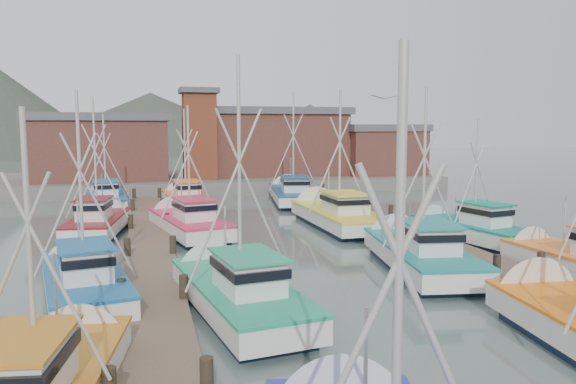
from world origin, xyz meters
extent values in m
plane|color=#495855|center=(0.00, 0.00, 0.00)|extent=(260.00, 260.00, 0.00)
cube|color=brown|center=(-7.00, 4.00, 0.20)|extent=(2.20, 46.00, 0.40)
cylinder|color=black|center=(-8.00, -2.00, 0.45)|extent=(0.30, 0.30, 1.50)
cylinder|color=black|center=(-8.00, 5.00, 0.45)|extent=(0.30, 0.30, 1.50)
cylinder|color=black|center=(-8.00, 12.00, 0.45)|extent=(0.30, 0.30, 1.50)
cylinder|color=black|center=(-8.00, 19.00, 0.45)|extent=(0.30, 0.30, 1.50)
cylinder|color=black|center=(-8.00, 26.00, 0.45)|extent=(0.30, 0.30, 1.50)
cylinder|color=black|center=(-6.00, -2.00, 0.45)|extent=(0.30, 0.30, 1.50)
cylinder|color=black|center=(-6.00, 5.00, 0.45)|extent=(0.30, 0.30, 1.50)
cylinder|color=black|center=(-6.00, 12.00, 0.45)|extent=(0.30, 0.30, 1.50)
cylinder|color=black|center=(-6.00, 19.00, 0.45)|extent=(0.30, 0.30, 1.50)
cylinder|color=black|center=(-6.00, 26.00, 0.45)|extent=(0.30, 0.30, 1.50)
cube|color=brown|center=(7.00, 4.00, 0.20)|extent=(2.20, 46.00, 0.40)
cylinder|color=black|center=(6.00, -2.00, 0.45)|extent=(0.30, 0.30, 1.50)
cylinder|color=black|center=(6.00, 5.00, 0.45)|extent=(0.30, 0.30, 1.50)
cylinder|color=black|center=(6.00, 12.00, 0.45)|extent=(0.30, 0.30, 1.50)
cylinder|color=black|center=(6.00, 19.00, 0.45)|extent=(0.30, 0.30, 1.50)
cylinder|color=black|center=(6.00, 26.00, 0.45)|extent=(0.30, 0.30, 1.50)
cylinder|color=black|center=(8.00, -2.00, 0.45)|extent=(0.30, 0.30, 1.50)
cylinder|color=black|center=(8.00, 5.00, 0.45)|extent=(0.30, 0.30, 1.50)
cylinder|color=black|center=(8.00, 12.00, 0.45)|extent=(0.30, 0.30, 1.50)
cylinder|color=black|center=(8.00, 19.00, 0.45)|extent=(0.30, 0.30, 1.50)
cylinder|color=black|center=(8.00, 26.00, 0.45)|extent=(0.30, 0.30, 1.50)
cube|color=slate|center=(0.00, 37.00, 0.60)|extent=(44.00, 16.00, 1.20)
cube|color=brown|center=(-11.00, 35.00, 3.95)|extent=(12.00, 8.00, 5.50)
cube|color=#545459|center=(-11.00, 35.00, 7.05)|extent=(12.72, 8.48, 0.70)
cube|color=brown|center=(6.00, 37.00, 4.30)|extent=(14.00, 9.00, 6.20)
cube|color=#545459|center=(6.00, 37.00, 7.75)|extent=(14.84, 9.54, 0.70)
cube|color=brown|center=(17.00, 34.00, 3.45)|extent=(8.00, 6.00, 4.50)
cube|color=#545459|center=(17.00, 34.00, 6.05)|extent=(8.48, 6.36, 0.70)
cube|color=brown|center=(-2.00, 33.00, 5.20)|extent=(3.00, 3.00, 8.00)
cube|color=#545459|center=(-2.00, 33.00, 9.45)|extent=(3.60, 3.60, 0.50)
cone|color=#424D40|center=(-5.00, 130.00, 0.00)|extent=(140.00, 140.00, 30.00)
cone|color=#424D40|center=(35.00, 120.00, 0.00)|extent=(90.00, 90.00, 24.00)
cylinder|color=#B3AEA4|center=(-4.35, -14.77, 4.08)|extent=(0.14, 0.14, 5.97)
cylinder|color=#B3AEA4|center=(-4.88, -14.68, 3.38)|extent=(2.13, 0.47, 4.67)
cylinder|color=#B3AEA4|center=(-3.82, -14.87, 3.38)|extent=(2.13, 0.47, 4.67)
cylinder|color=#B3AEA4|center=(-4.05, -13.12, 2.30)|extent=(0.08, 0.08, 2.35)
cone|color=silver|center=(5.10, -4.97, 0.55)|extent=(2.92, 1.40, 2.82)
cube|color=#C27417|center=(-9.34, -8.94, 1.08)|extent=(3.49, 7.53, 0.10)
cone|color=silver|center=(-8.79, -5.39, 0.55)|extent=(2.38, 1.43, 2.24)
cube|color=silver|center=(-9.48, -9.79, 1.65)|extent=(1.76, 2.35, 1.10)
cube|color=black|center=(-9.48, -9.79, 1.88)|extent=(1.88, 2.58, 0.28)
cube|color=#C27417|center=(-9.48, -9.79, 2.24)|extent=(2.00, 2.73, 0.07)
cylinder|color=#B3AEA4|center=(-9.36, -9.08, 3.80)|extent=(0.12, 0.12, 5.40)
cylinder|color=#B3AEA4|center=(-9.85, -9.00, 3.16)|extent=(1.93, 0.38, 4.22)
cylinder|color=#B3AEA4|center=(-8.88, -9.15, 3.16)|extent=(1.93, 0.38, 4.22)
cylinder|color=#B3AEA4|center=(-9.14, -7.66, 2.30)|extent=(0.07, 0.07, 2.15)
cube|color=#0F1C33|center=(-4.32, -3.11, 0.05)|extent=(3.36, 7.38, 0.70)
cube|color=silver|center=(-4.32, -3.11, 0.70)|extent=(3.81, 8.38, 0.80)
cube|color=#1C9F6B|center=(-4.32, -3.11, 1.08)|extent=(3.90, 8.47, 0.10)
cone|color=silver|center=(-4.92, 0.88, 0.55)|extent=(2.66, 1.47, 2.52)
cube|color=silver|center=(-4.17, -4.07, 1.65)|extent=(1.98, 2.64, 1.10)
cube|color=black|center=(-4.17, -4.07, 1.88)|extent=(2.12, 2.90, 0.28)
cube|color=#1C9F6B|center=(-4.17, -4.07, 2.24)|extent=(2.24, 3.07, 0.07)
cylinder|color=#B3AEA4|center=(-4.29, -3.27, 4.72)|extent=(0.13, 0.13, 7.24)
cylinder|color=#B3AEA4|center=(-4.80, -3.35, 3.87)|extent=(2.56, 0.47, 5.66)
cylinder|color=#B3AEA4|center=(-3.78, -3.20, 3.87)|extent=(2.56, 0.47, 5.66)
cylinder|color=#B3AEA4|center=(-4.53, -1.68, 2.30)|extent=(0.07, 0.07, 2.25)
cube|color=#0F1C33|center=(4.14, 0.67, 0.05)|extent=(3.63, 7.92, 0.70)
cube|color=silver|center=(4.14, 0.67, 0.70)|extent=(4.13, 9.00, 0.80)
cube|color=#17837F|center=(4.14, 0.67, 1.08)|extent=(4.23, 9.09, 0.10)
cone|color=silver|center=(4.81, 4.95, 0.55)|extent=(2.85, 1.51, 2.71)
cube|color=silver|center=(3.98, -0.36, 1.65)|extent=(2.13, 2.84, 1.10)
cube|color=black|center=(3.98, -0.36, 1.88)|extent=(2.28, 3.11, 0.28)
cube|color=#17837F|center=(3.98, -0.36, 2.24)|extent=(2.42, 3.30, 0.07)
cylinder|color=#B3AEA4|center=(4.11, 0.50, 4.44)|extent=(0.14, 0.14, 6.68)
cylinder|color=#B3AEA4|center=(3.57, 0.59, 3.66)|extent=(2.38, 0.46, 5.23)
cylinder|color=#B3AEA4|center=(4.66, 0.41, 3.66)|extent=(2.38, 0.46, 5.23)
cylinder|color=#B3AEA4|center=(4.38, 2.21, 2.30)|extent=(0.08, 0.08, 2.42)
cube|color=#0F1C33|center=(-9.32, -0.40, 0.05)|extent=(3.37, 6.96, 0.70)
cube|color=silver|center=(-9.32, -0.40, 0.70)|extent=(3.83, 7.91, 0.80)
cube|color=#146098|center=(-9.32, -0.40, 1.08)|extent=(3.92, 8.00, 0.10)
cone|color=silver|center=(-10.02, 3.33, 0.55)|extent=(2.53, 1.52, 2.37)
cube|color=silver|center=(-9.15, -1.29, 1.65)|extent=(1.92, 2.52, 1.10)
cube|color=black|center=(-9.15, -1.29, 1.88)|extent=(2.06, 2.76, 0.28)
cube|color=#146098|center=(-9.15, -1.29, 2.24)|extent=(2.19, 2.93, 0.07)
cylinder|color=#B3AEA4|center=(-9.29, -0.55, 4.23)|extent=(0.13, 0.13, 6.26)
cylinder|color=#B3AEA4|center=(-9.80, -0.65, 3.49)|extent=(2.22, 0.50, 4.89)
cylinder|color=#B3AEA4|center=(-8.78, -0.45, 3.49)|extent=(2.22, 0.50, 4.89)
cylinder|color=#B3AEA4|center=(-9.57, 0.94, 2.30)|extent=(0.08, 0.08, 2.27)
cone|color=silver|center=(9.52, 1.13, 0.55)|extent=(2.40, 1.26, 2.33)
cylinder|color=#B3AEA4|center=(9.69, -1.22, 2.30)|extent=(0.07, 0.07, 2.16)
cube|color=#0F1C33|center=(-4.80, 10.98, 0.05)|extent=(3.80, 7.64, 0.70)
cube|color=silver|center=(-4.80, 10.98, 0.70)|extent=(4.32, 8.68, 0.80)
cube|color=#DA254F|center=(-4.80, 10.98, 1.08)|extent=(4.42, 8.78, 0.10)
cone|color=silver|center=(-5.63, 15.05, 0.55)|extent=(2.77, 1.60, 2.60)
cube|color=silver|center=(-4.60, 10.00, 1.65)|extent=(2.14, 2.78, 1.10)
cube|color=black|center=(-4.60, 10.00, 1.88)|extent=(2.30, 3.04, 0.28)
cube|color=#DA254F|center=(-4.60, 10.00, 2.24)|extent=(2.44, 3.23, 0.07)
cylinder|color=#B3AEA4|center=(-4.76, 10.82, 4.20)|extent=(0.14, 0.14, 6.21)
cylinder|color=#B3AEA4|center=(-5.29, 10.71, 3.47)|extent=(2.20, 0.53, 4.86)
cylinder|color=#B3AEA4|center=(-4.24, 10.92, 3.47)|extent=(2.20, 0.53, 4.86)
cylinder|color=#B3AEA4|center=(-5.10, 12.44, 2.30)|extent=(0.08, 0.08, 2.32)
cube|color=#0F1C33|center=(4.28, 11.55, 0.05)|extent=(2.93, 8.65, 0.70)
cube|color=silver|center=(4.28, 11.55, 0.70)|extent=(3.33, 9.83, 0.80)
cube|color=yellow|center=(4.28, 11.55, 1.08)|extent=(3.43, 9.92, 0.10)
cone|color=silver|center=(4.21, 16.44, 0.55)|extent=(3.07, 1.15, 3.06)
cube|color=silver|center=(4.30, 10.38, 1.65)|extent=(2.02, 2.96, 1.10)
cube|color=black|center=(4.30, 10.38, 1.88)|extent=(2.15, 3.26, 0.28)
cube|color=yellow|center=(4.30, 10.38, 2.24)|extent=(2.28, 3.46, 0.07)
cylinder|color=#B3AEA4|center=(4.29, 11.36, 4.72)|extent=(0.14, 0.14, 7.25)
cylinder|color=#B3AEA4|center=(3.66, 11.35, 3.87)|extent=(2.60, 0.14, 5.67)
cylinder|color=#B3AEA4|center=(4.91, 11.37, 3.87)|extent=(2.60, 0.14, 5.67)
cylinder|color=#B3AEA4|center=(4.26, 13.31, 2.30)|extent=(0.08, 0.08, 2.73)
cube|color=#0F1C33|center=(-9.76, 12.29, 0.05)|extent=(3.02, 6.85, 0.70)
cube|color=silver|center=(-9.76, 12.29, 0.70)|extent=(3.43, 7.78, 0.80)
cube|color=maroon|center=(-9.76, 12.29, 1.08)|extent=(3.52, 7.87, 0.10)
cone|color=silver|center=(-9.26, 16.02, 0.55)|extent=(2.47, 1.41, 2.35)
cube|color=silver|center=(-9.89, 11.40, 1.65)|extent=(1.81, 2.44, 1.10)
cube|color=black|center=(-9.89, 11.40, 1.88)|extent=(1.93, 2.68, 0.28)
cube|color=maroon|center=(-9.89, 11.40, 2.24)|extent=(2.05, 2.84, 0.07)
cylinder|color=#B3AEA4|center=(-9.78, 12.14, 4.44)|extent=(0.13, 0.13, 6.68)
cylinder|color=#B3AEA4|center=(-10.30, 12.21, 3.66)|extent=(2.38, 0.41, 5.22)
cylinder|color=#B3AEA4|center=(-9.27, 12.07, 3.66)|extent=(2.38, 0.41, 5.22)
cylinder|color=#B3AEA4|center=(-9.58, 13.63, 2.30)|extent=(0.07, 0.07, 2.26)
cube|color=#0F1C33|center=(9.51, 5.19, 0.05)|extent=(3.34, 6.65, 0.70)
cube|color=silver|center=(9.51, 5.19, 0.70)|extent=(3.79, 7.56, 0.80)
cube|color=#01856E|center=(9.51, 5.19, 1.08)|extent=(3.88, 7.64, 0.10)
cone|color=silver|center=(8.78, 8.72, 0.55)|extent=(2.46, 1.54, 2.28)
cube|color=silver|center=(9.69, 4.34, 1.65)|extent=(1.88, 2.42, 1.10)
cube|color=black|center=(9.69, 4.34, 1.88)|extent=(2.02, 2.65, 0.28)
cube|color=#01856E|center=(9.69, 4.34, 2.24)|extent=(2.14, 2.81, 0.07)
cylinder|color=#B3AEA4|center=(9.54, 5.04, 3.83)|extent=(0.12, 0.12, 5.46)
cylinder|color=#B3AEA4|center=(9.07, 4.95, 3.19)|extent=(1.94, 0.47, 4.27)
cylinder|color=#B3AEA4|center=(10.01, 5.14, 3.19)|extent=(1.94, 0.47, 4.27)
cylinder|color=#B3AEA4|center=(9.25, 6.46, 2.30)|extent=(0.07, 0.07, 2.11)
cube|color=#0F1C33|center=(-4.25, 21.43, 0.05)|extent=(2.78, 7.17, 0.70)
cube|color=silver|center=(-4.25, 21.43, 0.70)|extent=(3.16, 8.15, 0.80)
cube|color=orange|center=(-4.25, 21.43, 1.08)|extent=(3.24, 8.23, 0.10)
cone|color=silver|center=(-4.53, 25.41, 0.55)|extent=(2.57, 1.28, 2.49)
cube|color=silver|center=(-4.18, 20.48, 1.65)|extent=(1.78, 2.50, 1.10)
cube|color=black|center=(-4.18, 20.48, 1.88)|extent=(1.90, 2.75, 0.28)
cube|color=orange|center=(-4.18, 20.48, 2.24)|extent=(2.01, 2.92, 0.07)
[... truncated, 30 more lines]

